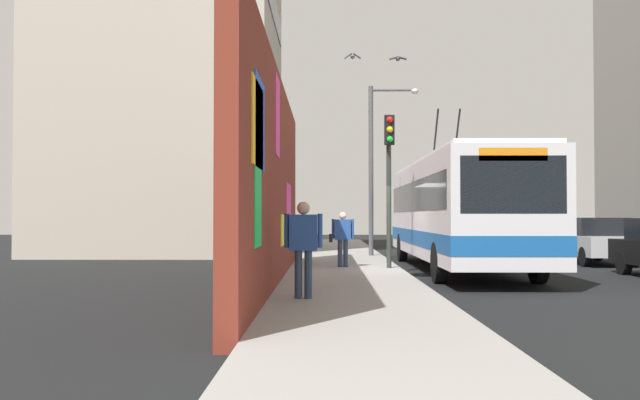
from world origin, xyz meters
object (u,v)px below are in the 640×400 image
(pedestrian_near_wall, at_px, (303,241))
(traffic_light, at_px, (389,165))
(parked_car_silver, at_px, (591,239))
(pedestrian_midblock, at_px, (342,235))
(parked_car_champagne, at_px, (503,231))
(street_lamp, at_px, (377,157))
(city_bus, at_px, (457,209))
(parked_car_navy, at_px, (539,235))

(pedestrian_near_wall, xyz_separation_m, traffic_light, (7.09, -2.22, 1.90))
(parked_car_silver, bearing_deg, pedestrian_midblock, 112.81)
(traffic_light, bearing_deg, parked_car_champagne, -24.91)
(traffic_light, xyz_separation_m, street_lamp, (6.27, -0.12, 0.77))
(pedestrian_near_wall, height_order, street_lamp, street_lamp)
(city_bus, xyz_separation_m, pedestrian_midblock, (-0.69, 3.47, -0.76))
(parked_car_navy, xyz_separation_m, traffic_light, (-9.91, 7.35, 2.26))
(city_bus, bearing_deg, parked_car_champagne, -19.52)
(traffic_light, height_order, street_lamp, street_lamp)
(city_bus, xyz_separation_m, pedestrian_near_wall, (-8.25, 4.37, -0.65))
(parked_car_silver, xyz_separation_m, parked_car_champagne, (11.71, -0.00, 0.00))
(parked_car_navy, height_order, street_lamp, street_lamp)
(parked_car_navy, relative_size, pedestrian_near_wall, 2.60)
(parked_car_navy, bearing_deg, street_lamp, 116.71)
(parked_car_silver, xyz_separation_m, pedestrian_near_wall, (-11.21, 9.57, 0.36))
(traffic_light, bearing_deg, street_lamp, -1.10)
(city_bus, relative_size, parked_car_silver, 2.80)
(pedestrian_midblock, bearing_deg, traffic_light, -109.70)
(parked_car_champagne, bearing_deg, parked_car_silver, 180.00)
(parked_car_navy, distance_m, parked_car_champagne, 5.92)
(city_bus, relative_size, street_lamp, 1.94)
(parked_car_champagne, bearing_deg, city_bus, 160.48)
(parked_car_silver, relative_size, pedestrian_midblock, 2.78)
(traffic_light, bearing_deg, parked_car_silver, -60.72)
(parked_car_navy, relative_size, pedestrian_midblock, 2.85)
(parked_car_silver, xyz_separation_m, pedestrian_midblock, (-3.65, 8.67, 0.25))
(parked_car_champagne, relative_size, street_lamp, 0.72)
(pedestrian_near_wall, bearing_deg, city_bus, -27.90)
(city_bus, relative_size, parked_car_navy, 2.73)
(parked_car_champagne, bearing_deg, pedestrian_midblock, 150.54)
(parked_car_champagne, distance_m, traffic_light, 17.60)
(parked_car_champagne, height_order, street_lamp, street_lamp)
(parked_car_champagne, bearing_deg, traffic_light, 155.09)
(pedestrian_near_wall, bearing_deg, traffic_light, -17.39)
(city_bus, distance_m, parked_car_navy, 10.22)
(parked_car_champagne, xyz_separation_m, pedestrian_midblock, (-15.36, 8.67, 0.24))
(city_bus, bearing_deg, street_lamp, 21.67)
(city_bus, xyz_separation_m, street_lamp, (5.11, 2.03, 2.02))
(parked_car_champagne, relative_size, pedestrian_midblock, 2.87)
(parked_car_champagne, xyz_separation_m, traffic_light, (-15.83, 7.35, 2.26))
(parked_car_navy, height_order, parked_car_champagne, same)
(parked_car_silver, height_order, traffic_light, traffic_light)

